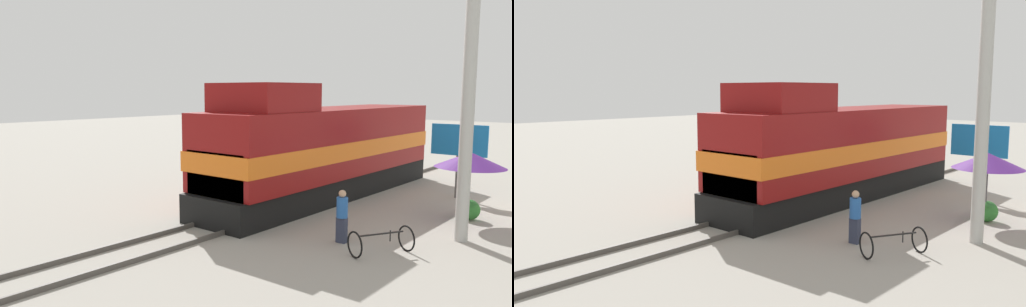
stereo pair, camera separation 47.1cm
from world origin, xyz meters
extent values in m
plane|color=gray|center=(0.00, 0.00, 0.00)|extent=(120.00, 120.00, 0.00)
cube|color=#4C4742|center=(-0.72, 0.00, 0.07)|extent=(0.08, 28.25, 0.15)
cube|color=#4C4742|center=(0.72, 0.00, 0.07)|extent=(0.08, 28.25, 0.15)
cube|color=black|center=(0.00, 2.14, 0.51)|extent=(2.82, 14.22, 1.03)
cube|color=maroon|center=(0.00, 2.14, 2.41)|extent=(3.07, 13.65, 2.76)
cube|color=orange|center=(0.00, 2.14, 2.13)|extent=(3.11, 13.79, 0.70)
cube|color=orange|center=(0.00, -3.69, 1.79)|extent=(2.61, 1.99, 1.52)
cube|color=maroon|center=(0.00, -2.13, 4.30)|extent=(2.88, 3.13, 1.02)
cylinder|color=#B2B2AD|center=(6.65, -0.73, 5.24)|extent=(0.39, 0.39, 10.48)
cylinder|color=#4C4C4C|center=(6.00, 1.92, 1.14)|extent=(0.05, 0.05, 2.29)
cone|color=#4C1E72|center=(6.00, 1.92, 2.15)|extent=(2.39, 2.39, 0.54)
cube|color=#595959|center=(4.43, 5.41, 0.91)|extent=(0.12, 0.12, 1.82)
cube|color=#1972BF|center=(4.43, 5.41, 2.47)|extent=(2.32, 0.08, 1.31)
sphere|color=#2D722D|center=(6.03, 2.00, 0.36)|extent=(0.72, 0.72, 0.72)
cube|color=#2D3347|center=(3.98, -3.25, 0.39)|extent=(0.30, 0.20, 0.77)
cylinder|color=#2659A5|center=(3.98, -3.25, 1.08)|extent=(0.34, 0.34, 0.61)
sphere|color=tan|center=(3.98, -3.25, 1.50)|extent=(0.23, 0.23, 0.23)
torus|color=black|center=(5.80, -2.76, 0.38)|extent=(0.68, 0.41, 0.75)
torus|color=black|center=(4.97, -4.24, 0.38)|extent=(0.68, 0.41, 0.75)
cube|color=black|center=(5.39, -3.50, 0.60)|extent=(0.73, 1.28, 0.04)
cylinder|color=black|center=(5.53, -3.24, 0.51)|extent=(0.04, 0.04, 0.32)
camera|label=1|loc=(11.48, -16.00, 4.56)|focal=35.00mm
camera|label=2|loc=(11.83, -15.69, 4.56)|focal=35.00mm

